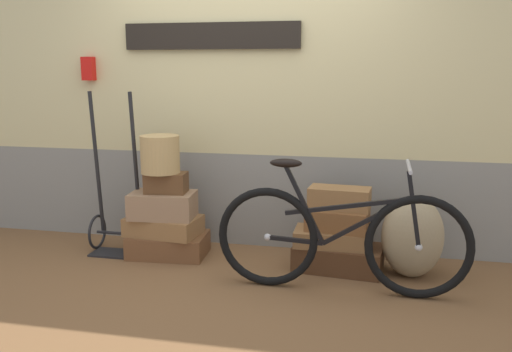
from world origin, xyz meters
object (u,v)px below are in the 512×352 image
at_px(suitcase_4, 338,257).
at_px(bicycle, 340,239).
at_px(suitcase_1, 164,226).
at_px(suitcase_5, 333,238).
at_px(suitcase_7, 340,198).
at_px(luggage_trolley, 118,216).
at_px(suitcase_2, 163,205).
at_px(suitcase_0, 168,245).
at_px(suitcase_3, 166,183).
at_px(suitcase_6, 337,220).
at_px(burlap_sack, 412,237).
at_px(wicker_basket, 160,154).

xyz_separation_m(suitcase_4, bicycle, (0.04, -0.42, 0.28)).
distance_m(suitcase_1, suitcase_5, 1.37).
relative_size(suitcase_7, luggage_trolley, 0.34).
relative_size(suitcase_1, suitcase_2, 1.13).
bearing_deg(suitcase_1, suitcase_7, 5.58).
xyz_separation_m(suitcase_0, suitcase_5, (1.34, -0.04, 0.16)).
xyz_separation_m(suitcase_2, suitcase_5, (1.37, -0.01, -0.18)).
relative_size(suitcase_2, suitcase_3, 1.57).
height_order(suitcase_6, bicycle, bicycle).
bearing_deg(suitcase_5, suitcase_3, 177.50).
height_order(suitcase_5, luggage_trolley, luggage_trolley).
xyz_separation_m(suitcase_4, suitcase_6, (-0.01, -0.01, 0.30)).
xyz_separation_m(suitcase_5, burlap_sack, (0.57, -0.02, 0.05)).
relative_size(suitcase_6, burlap_sack, 0.75).
distance_m(suitcase_6, luggage_trolley, 1.82).
height_order(suitcase_3, luggage_trolley, luggage_trolley).
bearing_deg(wicker_basket, suitcase_3, 19.32).
distance_m(luggage_trolley, bicycle, 1.93).
xyz_separation_m(suitcase_5, suitcase_7, (0.04, 0.03, 0.30)).
xyz_separation_m(suitcase_5, suitcase_6, (0.03, -0.01, 0.14)).
bearing_deg(burlap_sack, luggage_trolley, 178.23).
bearing_deg(suitcase_7, suitcase_3, -175.28).
relative_size(suitcase_1, wicker_basket, 1.87).
bearing_deg(suitcase_6, suitcase_4, 43.34).
xyz_separation_m(suitcase_2, burlap_sack, (1.94, -0.03, -0.12)).
xyz_separation_m(suitcase_0, suitcase_6, (1.37, -0.05, 0.30)).
height_order(suitcase_7, bicycle, bicycle).
xyz_separation_m(suitcase_7, wicker_basket, (-1.41, -0.02, 0.29)).
distance_m(suitcase_0, suitcase_7, 1.45).
bearing_deg(suitcase_4, suitcase_7, 108.17).
relative_size(suitcase_5, luggage_trolley, 0.44).
relative_size(suitcase_5, burlap_sack, 0.95).
height_order(suitcase_7, burlap_sack, suitcase_7).
distance_m(suitcase_2, burlap_sack, 1.95).
distance_m(suitcase_3, wicker_basket, 0.23).
bearing_deg(luggage_trolley, suitcase_2, -5.39).
bearing_deg(suitcase_2, suitcase_7, -4.83).
distance_m(suitcase_1, suitcase_2, 0.18).
height_order(suitcase_1, suitcase_6, suitcase_6).
relative_size(suitcase_2, wicker_basket, 1.66).
bearing_deg(wicker_basket, suitcase_4, -0.29).
relative_size(suitcase_3, suitcase_5, 0.56).
relative_size(suitcase_0, suitcase_6, 1.35).
xyz_separation_m(suitcase_6, suitcase_7, (0.01, 0.03, 0.16)).
bearing_deg(suitcase_3, suitcase_7, -5.64).
xyz_separation_m(suitcase_3, wicker_basket, (-0.04, -0.01, 0.23)).
distance_m(suitcase_2, wicker_basket, 0.41).
distance_m(suitcase_4, wicker_basket, 1.60).
xyz_separation_m(luggage_trolley, bicycle, (1.87, -0.47, 0.07)).
relative_size(suitcase_0, suitcase_5, 1.06).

